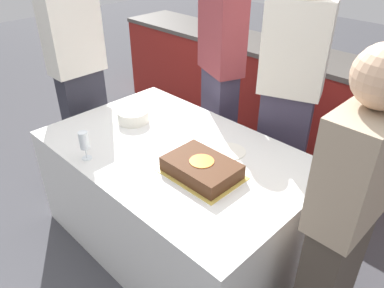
% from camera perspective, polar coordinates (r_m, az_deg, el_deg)
% --- Properties ---
extents(ground_plane, '(14.00, 14.00, 0.00)m').
position_cam_1_polar(ground_plane, '(2.71, -2.21, -13.90)').
color(ground_plane, '#424247').
extents(back_counter, '(4.40, 0.58, 0.92)m').
position_cam_1_polar(back_counter, '(3.52, 17.03, 5.51)').
color(back_counter, maroon).
rests_on(back_counter, ground_plane).
extents(dining_table, '(1.64, 1.04, 0.73)m').
position_cam_1_polar(dining_table, '(2.46, -2.39, -7.97)').
color(dining_table, silver).
rests_on(dining_table, ground_plane).
extents(cake, '(0.42, 0.31, 0.09)m').
position_cam_1_polar(cake, '(2.01, 1.47, -3.66)').
color(cake, gold).
rests_on(cake, dining_table).
extents(plate_stack, '(0.21, 0.21, 0.08)m').
position_cam_1_polar(plate_stack, '(2.56, -8.96, 4.24)').
color(plate_stack, white).
rests_on(plate_stack, dining_table).
extents(wine_glass, '(0.06, 0.06, 0.17)m').
position_cam_1_polar(wine_glass, '(2.19, -16.13, 0.41)').
color(wine_glass, white).
rests_on(wine_glass, dining_table).
extents(side_plate_near_cake, '(0.19, 0.19, 0.00)m').
position_cam_1_polar(side_plate_near_cake, '(2.23, 5.82, -1.10)').
color(side_plate_near_cake, white).
rests_on(side_plate_near_cake, dining_table).
extents(person_cutting_cake, '(0.43, 0.33, 1.75)m').
position_cam_1_polar(person_cutting_cake, '(2.52, 14.49, 6.86)').
color(person_cutting_cake, '#383347').
rests_on(person_cutting_cake, ground_plane).
extents(person_seated_left, '(0.22, 0.38, 1.74)m').
position_cam_1_polar(person_seated_left, '(2.94, -16.86, 10.07)').
color(person_seated_left, '#282833').
rests_on(person_seated_left, ground_plane).
extents(person_seated_right, '(0.23, 0.41, 1.59)m').
position_cam_1_polar(person_seated_right, '(1.72, 22.13, -11.04)').
color(person_seated_right, '#4C4238').
rests_on(person_seated_right, ground_plane).
extents(person_standing_back, '(0.43, 0.33, 1.68)m').
position_cam_1_polar(person_standing_back, '(2.84, 4.28, 9.64)').
color(person_standing_back, '#383347').
rests_on(person_standing_back, ground_plane).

